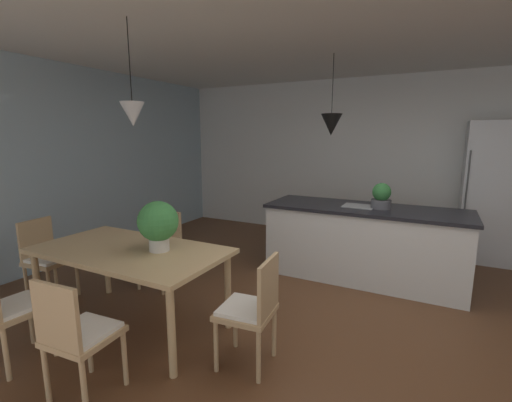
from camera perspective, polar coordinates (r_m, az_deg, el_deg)
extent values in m
cube|color=brown|center=(3.43, 16.96, -20.89)|extent=(10.00, 8.40, 0.04)
cube|color=silver|center=(6.20, 23.28, 6.03)|extent=(10.00, 0.12, 2.70)
cube|color=#9EB7C6|center=(5.39, -29.84, 4.95)|extent=(0.06, 8.40, 2.70)
cube|color=tan|center=(3.37, -19.92, -7.62)|extent=(1.75, 0.92, 0.04)
cylinder|color=tan|center=(4.29, -23.16, -9.08)|extent=(0.06, 0.06, 0.73)
cylinder|color=tan|center=(3.29, -4.60, -14.26)|extent=(0.06, 0.06, 0.73)
cylinder|color=tan|center=(3.89, -32.00, -11.86)|extent=(0.06, 0.06, 0.73)
cylinder|color=tan|center=(2.75, -13.60, -19.87)|extent=(0.06, 0.06, 0.73)
cube|color=tan|center=(4.25, -15.53, -7.88)|extent=(0.43, 0.43, 0.04)
cube|color=white|center=(4.24, -15.56, -7.43)|extent=(0.38, 0.38, 0.03)
cube|color=tan|center=(4.32, -14.19, -4.33)|extent=(0.38, 0.06, 0.42)
cylinder|color=tan|center=(4.10, -15.00, -11.88)|extent=(0.04, 0.04, 0.41)
cylinder|color=tan|center=(4.31, -18.62, -10.96)|extent=(0.04, 0.04, 0.41)
cylinder|color=tan|center=(4.35, -12.19, -10.43)|extent=(0.04, 0.04, 0.41)
cylinder|color=tan|center=(4.55, -15.73, -9.66)|extent=(0.04, 0.04, 0.41)
cube|color=tan|center=(4.38, -30.49, -8.42)|extent=(0.44, 0.44, 0.04)
cube|color=white|center=(4.37, -30.53, -7.98)|extent=(0.39, 0.39, 0.03)
cube|color=tan|center=(4.46, -32.19, -5.18)|extent=(0.07, 0.38, 0.42)
cylinder|color=tan|center=(4.43, -27.07, -11.01)|extent=(0.04, 0.04, 0.41)
cylinder|color=tan|center=(4.23, -30.59, -12.32)|extent=(0.04, 0.04, 0.41)
cylinder|color=tan|center=(4.68, -29.87, -10.13)|extent=(0.04, 0.04, 0.41)
cylinder|color=tan|center=(4.49, -33.31, -11.29)|extent=(0.04, 0.04, 0.41)
cube|color=tan|center=(3.37, -34.49, -14.35)|extent=(0.42, 0.42, 0.04)
cube|color=white|center=(3.35, -34.55, -13.80)|extent=(0.38, 0.38, 0.03)
cylinder|color=tan|center=(3.66, -32.79, -16.06)|extent=(0.04, 0.04, 0.41)
cylinder|color=tan|center=(3.39, -30.08, -17.97)|extent=(0.04, 0.04, 0.41)
cylinder|color=tan|center=(3.26, -35.58, -19.65)|extent=(0.04, 0.04, 0.41)
cube|color=tan|center=(2.75, -26.21, -19.10)|extent=(0.43, 0.43, 0.04)
cube|color=white|center=(2.73, -26.27, -18.46)|extent=(0.39, 0.39, 0.03)
cube|color=tan|center=(2.55, -29.81, -16.02)|extent=(0.38, 0.06, 0.42)
cylinder|color=tan|center=(3.07, -25.51, -20.62)|extent=(0.04, 0.04, 0.41)
cylinder|color=tan|center=(2.85, -20.60, -22.81)|extent=(0.04, 0.04, 0.41)
cylinder|color=tan|center=(2.90, -30.97, -23.12)|extent=(0.04, 0.04, 0.41)
cylinder|color=tan|center=(2.67, -26.19, -25.84)|extent=(0.04, 0.04, 0.41)
cube|color=tan|center=(2.78, -1.65, -17.59)|extent=(0.44, 0.44, 0.04)
cube|color=white|center=(2.77, -1.66, -16.96)|extent=(0.39, 0.39, 0.03)
cube|color=tan|center=(2.62, 2.04, -13.84)|extent=(0.07, 0.38, 0.42)
cylinder|color=tan|center=(2.83, -6.53, -22.42)|extent=(0.04, 0.04, 0.41)
cylinder|color=tan|center=(3.09, -3.37, -19.33)|extent=(0.04, 0.04, 0.41)
cylinder|color=tan|center=(2.71, 0.42, -24.01)|extent=(0.04, 0.04, 0.41)
cylinder|color=tan|center=(2.98, 2.97, -20.54)|extent=(0.04, 0.04, 0.41)
cube|color=silver|center=(4.53, 17.07, -6.67)|extent=(2.29, 0.77, 0.88)
cube|color=black|center=(4.42, 17.38, -1.21)|extent=(2.35, 0.83, 0.04)
cube|color=gray|center=(4.43, 16.36, -0.80)|extent=(0.36, 0.30, 0.01)
cube|color=silver|center=(5.86, 33.93, 1.18)|extent=(0.72, 0.64, 1.95)
cylinder|color=#4C4C4C|center=(5.49, 31.02, 0.96)|extent=(0.02, 0.02, 1.17)
cylinder|color=black|center=(3.30, -19.93, 20.78)|extent=(0.01, 0.01, 0.67)
cone|color=#B7B7B7|center=(3.25, -19.44, 13.18)|extent=(0.20, 0.20, 0.21)
cylinder|color=black|center=(4.48, 12.40, 18.13)|extent=(0.01, 0.01, 0.69)
cone|color=black|center=(4.44, 12.16, 12.06)|extent=(0.26, 0.26, 0.26)
cylinder|color=#4C4C51|center=(4.38, 19.67, -0.47)|extent=(0.23, 0.23, 0.11)
sphere|color=#2D6B33|center=(4.36, 19.79, 1.39)|extent=(0.21, 0.21, 0.21)
cylinder|color=beige|center=(3.21, -15.48, -6.80)|extent=(0.17, 0.17, 0.12)
sphere|color=#387F3D|center=(3.16, -15.66, -3.19)|extent=(0.35, 0.35, 0.35)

